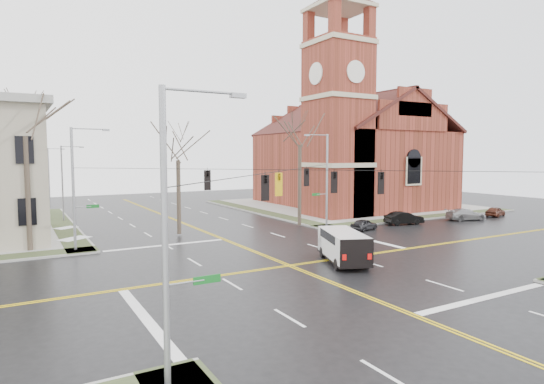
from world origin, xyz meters
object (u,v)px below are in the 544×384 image
cargo_van (342,244)px  tree_nw_near (178,155)px  church (347,145)px  parked_car_b (404,218)px  streetlight_north_a (64,180)px  parked_car_c (466,214)px  streetlight_north_b (50,173)px  signal_pole_nw (76,185)px  parked_car_d (495,211)px  signal_pole_ne (325,177)px  tree_ne (300,139)px  parked_car_a (364,225)px  tree_nw_far (25,129)px  signal_pole_sw (171,230)px

cargo_van → tree_nw_near: bearing=133.9°
church → parked_car_b: bearing=-108.7°
streetlight_north_a → parked_car_c: (38.24, -20.22, -3.83)m
parked_car_b → streetlight_north_b: bearing=48.6°
signal_pole_nw → parked_car_d: signal_pole_nw is taller
signal_pole_ne → streetlight_north_b: size_ratio=1.12×
streetlight_north_a → tree_nw_near: (7.96, -13.85, 2.64)m
church → cargo_van: size_ratio=4.71×
tree_nw_near → streetlight_north_a: bearing=119.9°
parked_car_d → tree_nw_near: bearing=64.4°
streetlight_north_b → cargo_van: (14.23, -48.90, -3.24)m
parked_car_c → cargo_van: bearing=126.4°
streetlight_north_a → tree_ne: size_ratio=0.67×
parked_car_a → tree_nw_far: bearing=64.3°
church → signal_pole_nw: church is taller
signal_pole_nw → tree_nw_near: 9.28m
signal_pole_sw → signal_pole_ne: bearing=45.4°
signal_pole_ne → signal_pole_sw: size_ratio=1.00×
parked_car_d → parked_car_b: bearing=70.7°
signal_pole_ne → tree_nw_near: size_ratio=0.92×
signal_pole_ne → signal_pole_nw: 22.64m
streetlight_north_a → tree_nw_near: 16.19m
signal_pole_sw → tree_ne: bearing=50.0°
parked_car_b → parked_car_c: size_ratio=0.93×
signal_pole_nw → parked_car_a: (24.77, -3.31, -4.41)m
cargo_van → tree_nw_far: tree_nw_far is taller
church → tree_nw_near: church is taller
tree_nw_near → parked_car_c: bearing=-11.9°
streetlight_north_a → tree_nw_far: tree_nw_far is taller
parked_car_c → tree_ne: bearing=90.3°
streetlight_north_b → parked_car_c: bearing=-46.4°
streetlight_north_a → cargo_van: streetlight_north_a is taller
cargo_van → tree_ne: 16.85m
signal_pole_sw → streetlight_north_b: 59.51m
cargo_van → parked_car_d: bearing=38.0°
streetlight_north_b → parked_car_a: size_ratio=2.51×
cargo_van → parked_car_a: bearing=63.9°
parked_car_a → tree_nw_near: (-16.14, 5.96, 6.56)m
tree_nw_far → tree_nw_near: 11.94m
signal_pole_nw → parked_car_c: (38.91, -3.72, -4.32)m
parked_car_c → parked_car_d: parked_car_c is taller
signal_pole_nw → signal_pole_ne: bearing=0.0°
parked_car_b → signal_pole_sw: bearing=134.7°
parked_car_a → parked_car_b: 5.95m
streetlight_north_b → parked_car_b: (30.02, -39.15, -3.80)m
parked_car_a → parked_car_b: size_ratio=0.79×
signal_pole_ne → tree_nw_near: (-14.01, 2.65, 2.15)m
signal_pole_nw → streetlight_north_b: size_ratio=1.12×
signal_pole_nw → tree_nw_far: 5.32m
parked_car_c → tree_ne: tree_ne is taller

